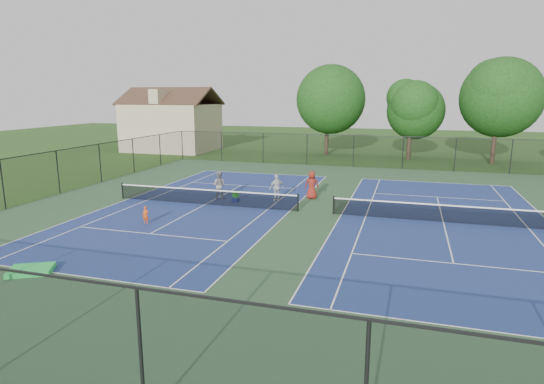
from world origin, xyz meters
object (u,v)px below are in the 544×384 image
(tree_back_c, at_px, (411,107))
(instructor, at_px, (219,185))
(child_player, at_px, (146,215))
(clapboard_house, at_px, (172,125))
(ball_crate, at_px, (236,200))
(bystander_c, at_px, (312,185))
(ball_hopper, at_px, (236,194))
(tree_back_d, at_px, (499,94))
(bystander_a, at_px, (277,188))
(tree_back_b, at_px, (328,96))

(tree_back_c, xyz_separation_m, instructor, (-11.81, -23.20, -4.57))
(child_player, relative_size, instructor, 0.52)
(clapboard_house, xyz_separation_m, ball_crate, (17.58, -23.80, -2.94))
(bystander_c, xyz_separation_m, ball_crate, (-4.45, -2.31, -0.77))
(ball_hopper, bearing_deg, tree_back_c, 66.36)
(tree_back_d, relative_size, bystander_a, 5.93)
(child_player, relative_size, ball_hopper, 2.47)
(instructor, relative_size, bystander_a, 1.04)
(tree_back_d, relative_size, clapboard_house, 0.96)
(child_player, xyz_separation_m, bystander_c, (7.21, 8.35, 0.46))
(clapboard_house, relative_size, bystander_c, 5.82)
(bystander_c, bearing_deg, child_player, 38.55)
(child_player, bearing_deg, tree_back_c, 64.27)
(tree_back_b, xyz_separation_m, tree_back_d, (17.00, -2.00, 0.23))
(tree_back_b, height_order, child_player, tree_back_b)
(tree_back_b, bearing_deg, bystander_a, -87.58)
(bystander_a, bearing_deg, ball_hopper, -20.17)
(clapboard_house, bearing_deg, tree_back_b, 3.01)
(child_player, distance_m, ball_crate, 6.65)
(tree_back_b, distance_m, clapboard_house, 19.35)
(tree_back_c, relative_size, clapboard_house, 0.78)
(tree_back_d, bearing_deg, instructor, -131.75)
(tree_back_b, relative_size, tree_back_c, 1.19)
(tree_back_c, relative_size, bystander_c, 4.53)
(tree_back_c, relative_size, ball_hopper, 22.02)
(child_player, relative_size, bystander_a, 0.54)
(tree_back_d, xyz_separation_m, clapboard_house, (-36.00, 1.00, -3.73))
(tree_back_c, xyz_separation_m, tree_back_d, (8.00, -1.00, 1.34))
(tree_back_c, distance_m, child_player, 33.01)
(tree_back_c, xyz_separation_m, ball_crate, (-10.42, -23.80, -5.33))
(ball_crate, bearing_deg, instructor, 156.45)
(bystander_a, xyz_separation_m, bystander_c, (2.03, 1.26, 0.05))
(tree_back_c, bearing_deg, instructor, -116.99)
(clapboard_house, relative_size, ball_hopper, 28.32)
(tree_back_b, relative_size, tree_back_d, 0.97)
(ball_hopper, bearing_deg, bystander_c, 27.42)
(tree_back_c, bearing_deg, ball_hopper, -113.64)
(tree_back_d, relative_size, instructor, 5.72)
(tree_back_c, relative_size, ball_crate, 22.23)
(tree_back_d, bearing_deg, ball_hopper, -128.93)
(child_player, height_order, bystander_c, bystander_c)
(tree_back_d, distance_m, bystander_c, 25.49)
(clapboard_house, relative_size, child_player, 11.45)
(tree_back_c, height_order, bystander_c, tree_back_c)
(clapboard_house, relative_size, bystander_a, 6.17)
(tree_back_d, bearing_deg, ball_crate, -128.93)
(tree_back_b, bearing_deg, child_player, -97.72)
(ball_crate, distance_m, ball_hopper, 0.34)
(instructor, bearing_deg, bystander_a, -175.92)
(child_player, distance_m, bystander_c, 11.05)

